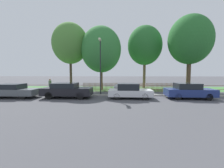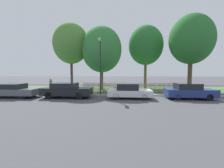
{
  "view_description": "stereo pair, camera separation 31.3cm",
  "coord_description": "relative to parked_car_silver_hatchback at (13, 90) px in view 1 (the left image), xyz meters",
  "views": [
    {
      "loc": [
        -1.77,
        -14.82,
        2.44
      ],
      "look_at": [
        -2.33,
        1.09,
        1.1
      ],
      "focal_mm": 24.0,
      "sensor_mm": 36.0,
      "label": 1
    },
    {
      "loc": [
        -1.45,
        -14.8,
        2.44
      ],
      "look_at": [
        -2.33,
        1.09,
        1.1
      ],
      "focal_mm": 24.0,
      "sensor_mm": 36.0,
      "label": 2
    }
  ],
  "objects": [
    {
      "name": "ground_plane",
      "position": [
        11.46,
        1.37,
        -0.68
      ],
      "size": [
        120.0,
        120.0,
        0.0
      ],
      "primitive_type": "plane",
      "color": "#4C4C51"
    },
    {
      "name": "kerb_stone",
      "position": [
        11.46,
        1.47,
        -0.62
      ],
      "size": [
        37.08,
        0.2,
        0.12
      ],
      "primitive_type": "cube",
      "color": "#B2ADA3",
      "rests_on": "ground"
    },
    {
      "name": "grass_strip",
      "position": [
        11.46,
        7.55,
        -0.67
      ],
      "size": [
        37.08,
        6.1,
        0.01
      ],
      "primitive_type": "cube",
      "color": "#477F3D",
      "rests_on": "ground"
    },
    {
      "name": "park_fence",
      "position": [
        11.46,
        4.51,
        -0.14
      ],
      "size": [
        37.08,
        0.05,
        1.07
      ],
      "color": "olive",
      "rests_on": "ground"
    },
    {
      "name": "parked_car_silver_hatchback",
      "position": [
        0.0,
        0.0,
        0.0
      ],
      "size": [
        4.44,
        1.87,
        1.3
      ],
      "rotation": [
        0.0,
        0.0,
        0.0
      ],
      "color": "#51565B",
      "rests_on": "ground"
    },
    {
      "name": "parked_car_black_saloon",
      "position": [
        5.07,
        0.09,
        0.05
      ],
      "size": [
        4.5,
        1.94,
        1.39
      ],
      "rotation": [
        0.0,
        0.0,
        -0.02
      ],
      "color": "black",
      "rests_on": "ground"
    },
    {
      "name": "parked_car_navy_estate",
      "position": [
        10.81,
        0.05,
        0.01
      ],
      "size": [
        3.93,
        1.93,
        1.37
      ],
      "rotation": [
        0.0,
        0.0,
        -0.03
      ],
      "color": "silver",
      "rests_on": "ground"
    },
    {
      "name": "parked_car_red_compact",
      "position": [
        16.13,
        0.14,
        0.03
      ],
      "size": [
        4.19,
        1.99,
        1.4
      ],
      "rotation": [
        0.0,
        0.0,
        -0.04
      ],
      "color": "navy",
      "rests_on": "ground"
    },
    {
      "name": "covered_motorcycle",
      "position": [
        10.19,
        2.77,
        0.03
      ],
      "size": [
        1.86,
        0.92,
        1.18
      ],
      "rotation": [
        0.0,
        0.0,
        0.09
      ],
      "color": "black",
      "rests_on": "ground"
    },
    {
      "name": "tree_nearest_kerb",
      "position": [
        3.47,
        6.42,
        5.44
      ],
      "size": [
        4.66,
        4.66,
        8.81
      ],
      "color": "#473828",
      "rests_on": "ground"
    },
    {
      "name": "tree_behind_motorcycle",
      "position": [
        7.58,
        6.23,
        4.6
      ],
      "size": [
        5.17,
        5.17,
        8.26
      ],
      "color": "brown",
      "rests_on": "ground"
    },
    {
      "name": "tree_mid_park",
      "position": [
        13.71,
        9.0,
        5.54
      ],
      "size": [
        4.96,
        4.96,
        9.09
      ],
      "color": "brown",
      "rests_on": "ground"
    },
    {
      "name": "tree_far_left",
      "position": [
        18.66,
        5.74,
        5.65
      ],
      "size": [
        5.24,
        5.24,
        9.37
      ],
      "color": "brown",
      "rests_on": "ground"
    },
    {
      "name": "pedestrian_near_fence",
      "position": [
        1.75,
        3.88,
        0.22
      ],
      "size": [
        0.36,
        0.37,
        1.59
      ],
      "rotation": [
        0.0,
        0.0,
        1.42
      ],
      "color": "#2D3351",
      "rests_on": "ground"
    },
    {
      "name": "street_lamp",
      "position": [
        7.94,
        2.02,
        2.92
      ],
      "size": [
        0.2,
        0.79,
        5.72
      ],
      "color": "black",
      "rests_on": "ground"
    }
  ]
}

